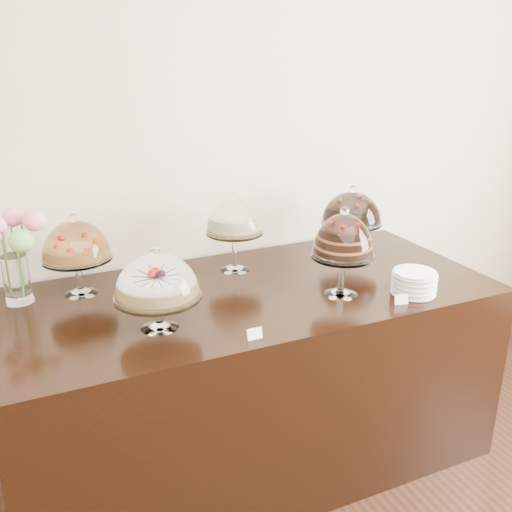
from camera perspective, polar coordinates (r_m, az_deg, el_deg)
name	(u,v)px	position (r m, az deg, el deg)	size (l,w,h in m)	color
wall_back	(201,140)	(2.90, -5.51, 11.49)	(5.00, 0.04, 3.00)	beige
display_counter	(252,376)	(2.79, -0.43, -11.90)	(2.20, 1.00, 0.90)	black
cake_stand_sugar_sponge	(157,280)	(2.20, -9.89, -2.40)	(0.34, 0.34, 0.34)	white
cake_stand_choco_layer	(343,239)	(2.48, 8.73, 1.65)	(0.27, 0.27, 0.40)	white
cake_stand_cheesecake	(234,220)	(2.74, -2.18, 3.60)	(0.28, 0.28, 0.39)	white
cake_stand_dark_choco	(352,211)	(2.99, 9.56, 4.47)	(0.31, 0.31, 0.37)	white
cake_stand_fruit_tart	(76,244)	(2.59, -17.58, 1.15)	(0.30, 0.30, 0.37)	white
flower_vase	(14,250)	(2.59, -23.01, 0.57)	(0.26, 0.25, 0.40)	white
plate_stack	(414,283)	(2.62, 15.52, -2.59)	(0.19, 0.19, 0.10)	white
price_card_left	(255,334)	(2.16, -0.14, -7.78)	(0.06, 0.01, 0.04)	white
price_card_right	(401,299)	(2.51, 14.33, -4.23)	(0.06, 0.01, 0.04)	white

